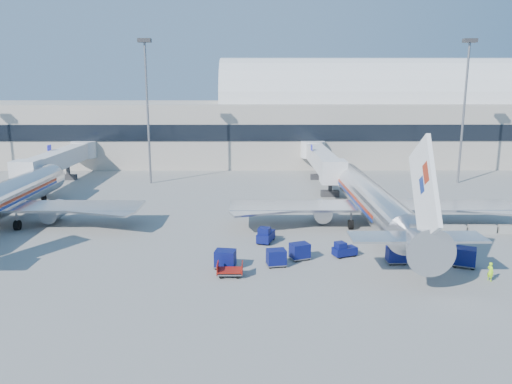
{
  "coord_description": "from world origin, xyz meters",
  "views": [
    {
      "loc": [
        -3.45,
        -49.54,
        15.77
      ],
      "look_at": [
        -3.08,
        6.0,
        3.71
      ],
      "focal_mm": 35.0,
      "sensor_mm": 36.0,
      "label": 1
    }
  ],
  "objects_px": {
    "jetbridge_near": "(320,158)",
    "cart_train_b": "(276,257)",
    "mast_east": "(466,90)",
    "cart_solo_far": "(465,257)",
    "cart_train_c": "(225,259)",
    "jetbridge_mid": "(62,159)",
    "cart_train_a": "(300,251)",
    "barrier_near": "(451,229)",
    "cart_open_red": "(230,271)",
    "cart_solo_near": "(396,255)",
    "airliner_main": "(373,202)",
    "mast_west": "(147,90)",
    "tug_left": "(265,235)",
    "barrier_far": "(512,229)",
    "ramp_worker": "(490,272)",
    "tug_lead": "(344,250)",
    "barrier_mid": "(482,229)",
    "tug_right": "(413,249)"
  },
  "relations": [
    {
      "from": "mast_east",
      "to": "cart_solo_far",
      "type": "relative_size",
      "value": 9.42
    },
    {
      "from": "mast_west",
      "to": "mast_east",
      "type": "height_order",
      "value": "same"
    },
    {
      "from": "barrier_far",
      "to": "barrier_near",
      "type": "bearing_deg",
      "value": 180.0
    },
    {
      "from": "tug_lead",
      "to": "tug_left",
      "type": "bearing_deg",
      "value": 127.76
    },
    {
      "from": "cart_solo_near",
      "to": "jetbridge_mid",
      "type": "bearing_deg",
      "value": 137.9
    },
    {
      "from": "cart_train_a",
      "to": "cart_open_red",
      "type": "relative_size",
      "value": 0.97
    },
    {
      "from": "cart_train_a",
      "to": "cart_solo_near",
      "type": "distance_m",
      "value": 8.61
    },
    {
      "from": "mast_west",
      "to": "tug_left",
      "type": "xyz_separation_m",
      "value": [
        17.83,
        -31.1,
        -14.02
      ]
    },
    {
      "from": "barrier_mid",
      "to": "tug_left",
      "type": "height_order",
      "value": "tug_left"
    },
    {
      "from": "barrier_far",
      "to": "cart_solo_near",
      "type": "xyz_separation_m",
      "value": [
        -15.21,
        -9.2,
        0.35
      ]
    },
    {
      "from": "barrier_near",
      "to": "tug_right",
      "type": "xyz_separation_m",
      "value": [
        -6.44,
        -7.24,
        0.2
      ]
    },
    {
      "from": "barrier_far",
      "to": "cart_open_red",
      "type": "distance_m",
      "value": 32.32
    },
    {
      "from": "tug_left",
      "to": "cart_open_red",
      "type": "xyz_separation_m",
      "value": [
        -3.17,
        -9.07,
        -0.35
      ]
    },
    {
      "from": "jetbridge_near",
      "to": "cart_train_a",
      "type": "distance_m",
      "value": 37.69
    },
    {
      "from": "jetbridge_mid",
      "to": "cart_train_a",
      "type": "height_order",
      "value": "jetbridge_mid"
    },
    {
      "from": "mast_east",
      "to": "barrier_far",
      "type": "distance_m",
      "value": 31.92
    },
    {
      "from": "airliner_main",
      "to": "mast_west",
      "type": "xyz_separation_m",
      "value": [
        -30.0,
        25.49,
        11.87
      ]
    },
    {
      "from": "jetbridge_near",
      "to": "barrier_mid",
      "type": "bearing_deg",
      "value": -64.56
    },
    {
      "from": "barrier_far",
      "to": "cart_solo_far",
      "type": "distance_m",
      "value": 13.8
    },
    {
      "from": "mast_west",
      "to": "barrier_near",
      "type": "height_order",
      "value": "mast_west"
    },
    {
      "from": "jetbridge_near",
      "to": "tug_left",
      "type": "relative_size",
      "value": 9.62
    },
    {
      "from": "barrier_near",
      "to": "cart_open_red",
      "type": "distance_m",
      "value": 26.32
    },
    {
      "from": "jetbridge_mid",
      "to": "barrier_near",
      "type": "xyz_separation_m",
      "value": [
        52.4,
        -28.81,
        -3.48
      ]
    },
    {
      "from": "jetbridge_near",
      "to": "barrier_mid",
      "type": "xyz_separation_m",
      "value": [
        13.7,
        -28.81,
        -3.48
      ]
    },
    {
      "from": "cart_train_c",
      "to": "barrier_mid",
      "type": "bearing_deg",
      "value": 30.04
    },
    {
      "from": "jetbridge_mid",
      "to": "cart_open_red",
      "type": "bearing_deg",
      "value": -54.66
    },
    {
      "from": "barrier_far",
      "to": "cart_solo_near",
      "type": "relative_size",
      "value": 1.73
    },
    {
      "from": "mast_east",
      "to": "ramp_worker",
      "type": "distance_m",
      "value": 45.83
    },
    {
      "from": "barrier_mid",
      "to": "cart_train_c",
      "type": "height_order",
      "value": "cart_train_c"
    },
    {
      "from": "barrier_near",
      "to": "cart_train_b",
      "type": "bearing_deg",
      "value": -153.11
    },
    {
      "from": "jetbridge_near",
      "to": "barrier_near",
      "type": "height_order",
      "value": "jetbridge_near"
    },
    {
      "from": "jetbridge_mid",
      "to": "tug_lead",
      "type": "xyz_separation_m",
      "value": [
        39.44,
        -36.15,
        -3.27
      ]
    },
    {
      "from": "cart_train_a",
      "to": "mast_west",
      "type": "bearing_deg",
      "value": 98.58
    },
    {
      "from": "mast_west",
      "to": "cart_solo_near",
      "type": "bearing_deg",
      "value": -51.69
    },
    {
      "from": "ramp_worker",
      "to": "mast_east",
      "type": "bearing_deg",
      "value": -43.45
    },
    {
      "from": "jetbridge_near",
      "to": "cart_train_b",
      "type": "bearing_deg",
      "value": -103.08
    },
    {
      "from": "barrier_mid",
      "to": "cart_solo_near",
      "type": "height_order",
      "value": "cart_solo_near"
    },
    {
      "from": "tug_lead",
      "to": "cart_open_red",
      "type": "bearing_deg",
      "value": -176.82
    },
    {
      "from": "ramp_worker",
      "to": "cart_open_red",
      "type": "bearing_deg",
      "value": 62.25
    },
    {
      "from": "jetbridge_near",
      "to": "cart_train_b",
      "type": "relative_size",
      "value": 14.28
    },
    {
      "from": "barrier_near",
      "to": "barrier_far",
      "type": "relative_size",
      "value": 1.0
    },
    {
      "from": "ramp_worker",
      "to": "jetbridge_mid",
      "type": "bearing_deg",
      "value": 25.42
    },
    {
      "from": "jetbridge_near",
      "to": "cart_solo_near",
      "type": "bearing_deg",
      "value": -87.3
    },
    {
      "from": "mast_east",
      "to": "cart_train_a",
      "type": "relative_size",
      "value": 10.73
    },
    {
      "from": "tug_right",
      "to": "cart_train_b",
      "type": "height_order",
      "value": "cart_train_b"
    },
    {
      "from": "airliner_main",
      "to": "mast_west",
      "type": "height_order",
      "value": "mast_west"
    },
    {
      "from": "cart_train_c",
      "to": "cart_solo_near",
      "type": "bearing_deg",
      "value": 13.35
    },
    {
      "from": "barrier_far",
      "to": "cart_train_a",
      "type": "distance_m",
      "value": 25.11
    },
    {
      "from": "cart_train_b",
      "to": "cart_train_c",
      "type": "height_order",
      "value": "cart_train_c"
    },
    {
      "from": "mast_west",
      "to": "cart_train_b",
      "type": "xyz_separation_m",
      "value": [
        18.62,
        -37.83,
        -13.98
      ]
    }
  ]
}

